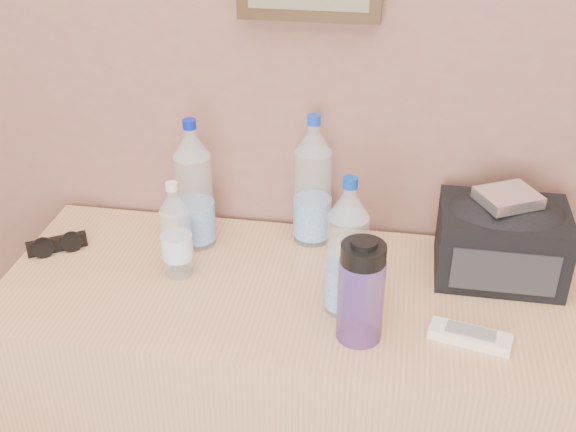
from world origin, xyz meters
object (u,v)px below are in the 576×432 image
(nalgene_bottle, at_px, (361,291))
(dresser, at_px, (289,417))
(pet_small, at_px, (176,235))
(sunglasses, at_px, (57,244))
(ac_remote, at_px, (470,336))
(pet_large_c, at_px, (313,187))
(foil_packet, at_px, (508,198))
(pet_large_d, at_px, (347,254))
(pet_large_b, at_px, (194,191))
(toiletry_bag, at_px, (502,239))

(nalgene_bottle, bearing_deg, dresser, 138.92)
(dresser, xyz_separation_m, nalgene_bottle, (0.16, -0.14, 0.49))
(pet_small, distance_m, sunglasses, 0.31)
(dresser, bearing_deg, ac_remote, -17.90)
(sunglasses, bearing_deg, dresser, -38.31)
(pet_large_c, relative_size, foil_packet, 2.70)
(pet_large_d, bearing_deg, pet_large_b, 151.57)
(pet_large_b, xyz_separation_m, ac_remote, (0.61, -0.26, -0.13))
(pet_large_d, bearing_deg, ac_remote, -14.28)
(pet_large_c, distance_m, sunglasses, 0.60)
(nalgene_bottle, relative_size, toiletry_bag, 0.81)
(pet_large_b, bearing_deg, dresser, -30.28)
(pet_large_c, relative_size, pet_small, 1.41)
(pet_large_c, height_order, pet_large_d, pet_large_c)
(pet_large_b, height_order, ac_remote, pet_large_b)
(nalgene_bottle, xyz_separation_m, sunglasses, (-0.71, 0.19, -0.09))
(pet_large_c, bearing_deg, toiletry_bag, -10.78)
(pet_small, bearing_deg, ac_remote, -12.06)
(pet_large_b, relative_size, pet_small, 1.39)
(nalgene_bottle, distance_m, sunglasses, 0.74)
(pet_large_d, height_order, pet_small, pet_large_d)
(pet_large_d, relative_size, pet_small, 1.35)
(dresser, relative_size, ac_remote, 7.98)
(pet_small, bearing_deg, dresser, -2.77)
(pet_large_c, height_order, nalgene_bottle, pet_large_c)
(ac_remote, distance_m, foil_packet, 0.30)
(sunglasses, relative_size, foil_packet, 1.16)
(pet_large_b, relative_size, toiletry_bag, 1.16)
(sunglasses, relative_size, ac_remote, 0.86)
(pet_large_b, xyz_separation_m, nalgene_bottle, (0.40, -0.28, -0.03))
(pet_large_b, bearing_deg, pet_large_d, -28.43)
(ac_remote, distance_m, toiletry_bag, 0.26)
(pet_small, bearing_deg, pet_large_d, -10.54)
(sunglasses, bearing_deg, pet_large_b, -17.00)
(pet_large_c, xyz_separation_m, foil_packet, (0.41, -0.09, 0.06))
(toiletry_bag, bearing_deg, pet_small, -170.58)
(pet_large_b, height_order, nalgene_bottle, pet_large_b)
(pet_large_d, distance_m, pet_small, 0.38)
(pet_large_c, xyz_separation_m, pet_large_d, (0.10, -0.26, -0.01))
(dresser, xyz_separation_m, foil_packet, (0.44, 0.11, 0.58))
(dresser, bearing_deg, sunglasses, 174.59)
(pet_large_b, height_order, pet_small, pet_large_b)
(pet_small, xyz_separation_m, foil_packet, (0.68, 0.10, 0.10))
(ac_remote, bearing_deg, pet_large_b, 169.76)
(dresser, relative_size, pet_large_d, 4.15)
(pet_small, height_order, toiletry_bag, pet_small)
(pet_large_c, xyz_separation_m, nalgene_bottle, (0.14, -0.34, -0.03))
(dresser, relative_size, toiletry_bag, 4.66)
(sunglasses, xyz_separation_m, toiletry_bag, (0.99, 0.07, 0.07))
(dresser, distance_m, ac_remote, 0.56)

